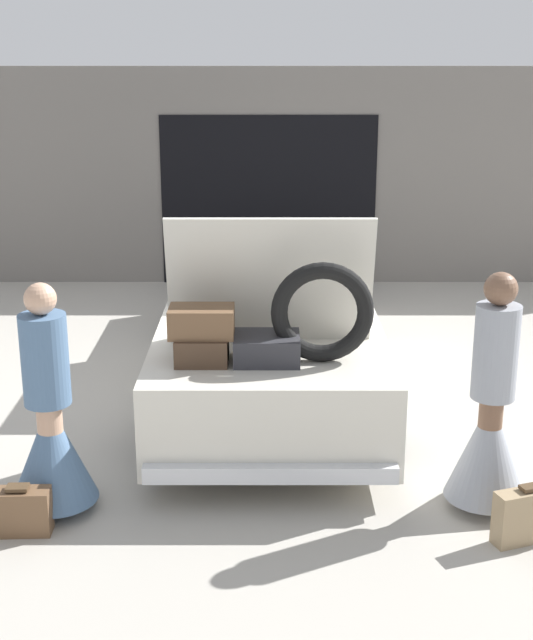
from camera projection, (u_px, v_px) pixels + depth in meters
ground_plane at (266, 381)px, 8.45m from camera, size 40.00×40.00×0.00m
garage_wall_back at (265, 178)px, 11.62m from camera, size 12.00×0.14×2.80m
car at (266, 319)px, 8.26m from camera, size 1.86×4.96×1.86m
person_left at (47, 432)px, 5.95m from camera, size 0.59×0.59×1.60m
person_right at (486, 426)px, 5.98m from camera, size 0.56×0.56×1.66m
suitcase_beside_left_person at (16, 512)px, 5.76m from camera, size 0.41×0.18×0.34m
suitcase_beside_right_person at (527, 514)px, 5.68m from camera, size 0.52×0.29×0.39m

